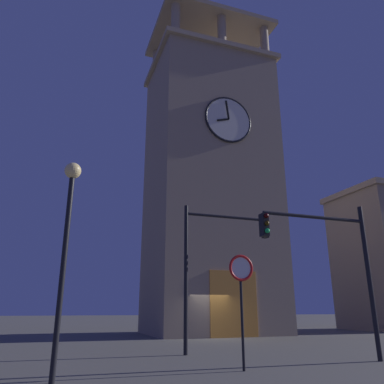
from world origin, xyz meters
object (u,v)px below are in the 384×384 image
street_lamp (68,223)px  clocktower (210,183)px  traffic_signal_mid (332,252)px  no_horn_sign (241,278)px  traffic_signal_near (214,252)px

street_lamp → clocktower: bearing=-123.5°
traffic_signal_mid → no_horn_sign: traffic_signal_mid is taller
traffic_signal_mid → street_lamp: street_lamp is taller
traffic_signal_near → traffic_signal_mid: size_ratio=1.10×
no_horn_sign → traffic_signal_near: bearing=-102.5°
traffic_signal_near → no_horn_sign: (0.94, 4.23, -1.39)m
traffic_signal_mid → street_lamp: 8.78m
traffic_signal_near → no_horn_sign: size_ratio=1.81×
clocktower → street_lamp: (10.46, 15.80, -7.36)m
clocktower → street_lamp: bearing=56.5°
no_horn_sign → traffic_signal_mid: bearing=-173.5°
clocktower → no_horn_sign: bearing=70.8°
clocktower → no_horn_sign: 18.64m
street_lamp → traffic_signal_mid: bearing=-176.0°
traffic_signal_near → traffic_signal_mid: bearing=126.4°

